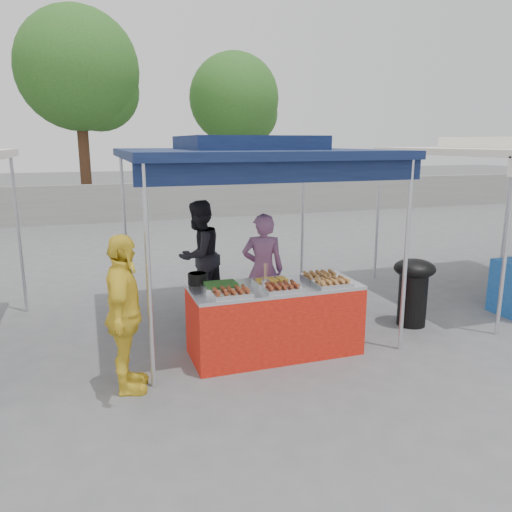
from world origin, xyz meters
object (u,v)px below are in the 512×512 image
object	(u,v)px
wok_burner	(413,286)
vendor_woman	(263,270)
vendor_table	(275,319)
helper_man	(199,255)
cooking_pot	(198,279)
customer_person	(124,315)

from	to	relation	value
wok_burner	vendor_woman	bearing A→B (deg)	178.05
vendor_table	helper_man	distance (m)	2.03
wok_burner	vendor_woman	world-z (taller)	vendor_woman
vendor_table	vendor_woman	distance (m)	1.04
cooking_pot	vendor_woman	distance (m)	1.22
cooking_pot	vendor_woman	size ratio (longest dim) A/B	0.15
wok_burner	helper_man	bearing A→B (deg)	165.12
wok_burner	vendor_table	bearing A→B (deg)	-155.46
vendor_table	helper_man	xyz separation A→B (m)	(-0.49, 1.93, 0.40)
vendor_table	customer_person	size ratio (longest dim) A/B	1.23
cooking_pot	customer_person	distance (m)	1.16
helper_man	customer_person	xyz separation A→B (m)	(-1.27, -2.32, -0.01)
vendor_table	cooking_pot	world-z (taller)	cooking_pot
vendor_table	customer_person	xyz separation A→B (m)	(-1.75, -0.39, 0.39)
customer_person	vendor_table	bearing A→B (deg)	-67.79
cooking_pot	customer_person	size ratio (longest dim) A/B	0.14
vendor_woman	helper_man	distance (m)	1.18
wok_burner	helper_man	world-z (taller)	helper_man
cooking_pot	vendor_table	bearing A→B (deg)	-21.21
helper_man	customer_person	size ratio (longest dim) A/B	1.02
vendor_woman	helper_man	bearing A→B (deg)	-38.09
vendor_table	helper_man	world-z (taller)	helper_man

